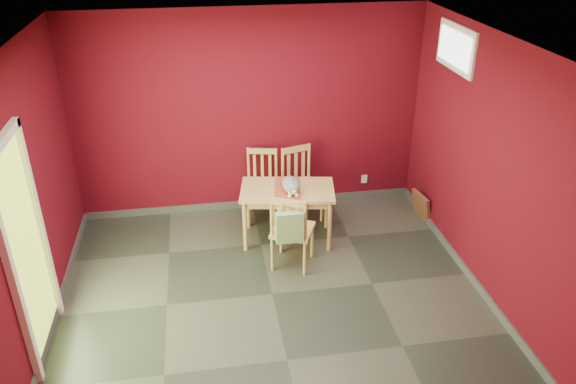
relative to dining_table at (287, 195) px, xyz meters
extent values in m
plane|color=#2D342D|center=(-0.35, -1.10, -0.62)|extent=(4.50, 4.50, 0.00)
plane|color=#500814|center=(-0.35, 0.90, 0.73)|extent=(4.50, 0.00, 4.50)
plane|color=#500814|center=(-0.35, -3.10, 0.73)|extent=(4.50, 0.00, 4.50)
plane|color=#500814|center=(-2.60, -1.10, 0.73)|extent=(0.00, 4.00, 4.00)
plane|color=#500814|center=(1.90, -1.10, 0.73)|extent=(0.00, 4.00, 4.00)
plane|color=white|center=(-0.35, -1.10, 2.08)|extent=(4.50, 4.50, 0.00)
cube|color=#3F4244|center=(-0.35, 0.89, -0.57)|extent=(4.50, 0.02, 0.10)
cube|color=#3F4244|center=(-2.59, -1.10, -0.57)|extent=(0.03, 4.00, 0.10)
cube|color=#3F4244|center=(1.89, -1.10, -0.57)|extent=(0.03, 4.00, 0.10)
cube|color=#B7D838|center=(-2.59, -1.50, 0.41)|extent=(0.02, 0.85, 2.05)
cube|color=white|center=(-2.56, -1.96, 0.45)|extent=(0.06, 0.08, 2.13)
cube|color=white|center=(-2.56, -1.03, 0.45)|extent=(0.06, 0.08, 2.13)
cube|color=white|center=(-2.56, -1.50, 1.47)|extent=(0.06, 1.01, 0.08)
cube|color=white|center=(1.88, -0.10, 1.73)|extent=(0.03, 0.90, 0.50)
cube|color=white|center=(1.86, -0.10, 1.73)|extent=(0.02, 0.76, 0.36)
cube|color=silver|center=(1.25, 0.89, -0.32)|extent=(0.08, 0.02, 0.12)
cube|color=tan|center=(0.00, 0.00, 0.07)|extent=(1.22, 0.84, 0.04)
cube|color=tan|center=(0.00, 0.00, 0.00)|extent=(1.09, 0.71, 0.09)
cylinder|color=tan|center=(-0.55, -0.18, -0.28)|extent=(0.05, 0.05, 0.67)
cylinder|color=tan|center=(-0.45, 0.35, -0.28)|extent=(0.05, 0.05, 0.67)
cylinder|color=tan|center=(0.45, -0.35, -0.28)|extent=(0.05, 0.05, 0.67)
cylinder|color=tan|center=(0.55, 0.18, -0.28)|extent=(0.05, 0.05, 0.67)
cube|color=#9F4729|center=(0.00, 0.00, 0.09)|extent=(0.41, 0.68, 0.01)
cube|color=#9F4729|center=(0.00, -0.32, -0.07)|extent=(0.30, 0.06, 0.32)
cube|color=tan|center=(-0.25, 0.60, -0.18)|extent=(0.51, 0.51, 0.04)
cylinder|color=tan|center=(-0.47, 0.46, -0.41)|extent=(0.04, 0.04, 0.42)
cylinder|color=tan|center=(-0.39, 0.82, -0.41)|extent=(0.04, 0.04, 0.42)
cylinder|color=tan|center=(-0.11, 0.38, -0.41)|extent=(0.04, 0.04, 0.42)
cylinder|color=tan|center=(-0.03, 0.74, -0.41)|extent=(0.04, 0.04, 0.42)
cylinder|color=tan|center=(-0.39, 0.82, 0.08)|extent=(0.04, 0.04, 0.46)
cylinder|color=tan|center=(-0.03, 0.74, 0.08)|extent=(0.04, 0.04, 0.46)
cube|color=tan|center=(-0.21, 0.78, 0.26)|extent=(0.39, 0.12, 0.07)
cube|color=tan|center=(-0.31, 0.80, 0.03)|extent=(0.04, 0.03, 0.36)
cube|color=tan|center=(-0.21, 0.78, 0.03)|extent=(0.04, 0.03, 0.36)
cube|color=tan|center=(-0.11, 0.76, 0.03)|extent=(0.04, 0.03, 0.36)
cube|color=tan|center=(0.28, 0.49, -0.16)|extent=(0.56, 0.56, 0.04)
cylinder|color=tan|center=(0.15, 0.25, -0.40)|extent=(0.04, 0.04, 0.44)
cylinder|color=tan|center=(0.04, 0.62, -0.40)|extent=(0.04, 0.04, 0.44)
cylinder|color=tan|center=(0.52, 0.35, -0.40)|extent=(0.04, 0.04, 0.44)
cylinder|color=tan|center=(0.41, 0.72, -0.40)|extent=(0.04, 0.04, 0.44)
cylinder|color=tan|center=(0.04, 0.62, 0.11)|extent=(0.04, 0.04, 0.48)
cylinder|color=tan|center=(0.41, 0.72, 0.11)|extent=(0.04, 0.04, 0.48)
cube|color=tan|center=(0.23, 0.67, 0.31)|extent=(0.40, 0.15, 0.08)
cube|color=tan|center=(0.12, 0.64, 0.06)|extent=(0.04, 0.03, 0.38)
cube|color=tan|center=(0.23, 0.67, 0.06)|extent=(0.04, 0.03, 0.38)
cube|color=tan|center=(0.33, 0.70, 0.06)|extent=(0.04, 0.03, 0.38)
cube|color=tan|center=(-0.03, -0.55, -0.16)|extent=(0.59, 0.59, 0.04)
cylinder|color=tan|center=(0.22, -0.46, -0.40)|extent=(0.04, 0.04, 0.43)
cylinder|color=tan|center=(0.06, -0.80, -0.40)|extent=(0.04, 0.04, 0.43)
cylinder|color=tan|center=(-0.13, -0.30, -0.40)|extent=(0.04, 0.04, 0.43)
cylinder|color=tan|center=(-0.28, -0.65, -0.40)|extent=(0.04, 0.04, 0.43)
cylinder|color=tan|center=(0.06, -0.80, 0.10)|extent=(0.04, 0.04, 0.48)
cylinder|color=tan|center=(-0.28, -0.65, 0.10)|extent=(0.04, 0.04, 0.48)
cube|color=tan|center=(-0.11, -0.73, 0.29)|extent=(0.38, 0.20, 0.07)
cube|color=tan|center=(-0.01, -0.77, 0.05)|extent=(0.04, 0.03, 0.37)
cube|color=tan|center=(-0.11, -0.73, 0.05)|extent=(0.04, 0.03, 0.37)
cube|color=tan|center=(-0.21, -0.68, 0.05)|extent=(0.04, 0.03, 0.37)
cube|color=#7EA469|center=(-0.11, -0.81, 0.03)|extent=(0.30, 0.09, 0.36)
cylinder|color=#7EA469|center=(-0.19, -0.75, 0.27)|extent=(0.02, 0.15, 0.02)
cylinder|color=#7EA469|center=(-0.02, -0.75, 0.27)|extent=(0.02, 0.15, 0.02)
cube|color=brown|center=(1.84, 0.19, -0.43)|extent=(0.18, 0.39, 0.37)
cube|color=black|center=(1.84, 0.19, -0.43)|extent=(0.12, 0.27, 0.26)
camera|label=1|loc=(-0.98, -5.95, 3.19)|focal=35.00mm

